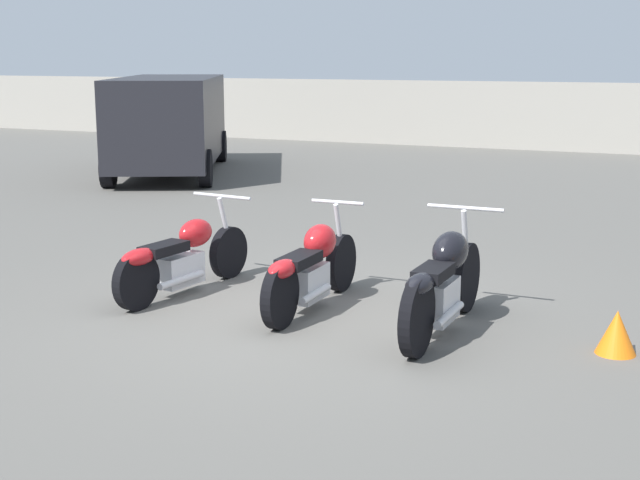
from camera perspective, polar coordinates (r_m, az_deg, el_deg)
The scene contains 7 objects.
ground_plane at distance 8.18m, azimuth -1.55°, elevation -5.17°, with size 60.00×60.00×0.00m, color #5B5954.
fence_back at distance 23.24m, azimuth 15.68°, elevation 7.57°, with size 40.00×0.04×1.72m.
motorcycle_slot_0 at distance 9.08m, azimuth -8.84°, elevation -1.11°, with size 0.73×2.03×0.93m.
motorcycle_slot_1 at distance 8.43m, azimuth -0.57°, elevation -1.78°, with size 0.56×2.01×0.96m.
motorcycle_slot_2 at distance 7.78m, azimuth 7.89°, elevation -2.69°, with size 0.71×2.09×1.02m.
parked_van at distance 18.50m, azimuth -9.60°, elevation 7.60°, with size 3.98×5.52×1.95m.
traffic_cone_far at distance 7.63m, azimuth 18.45°, elevation -5.62°, with size 0.33×0.33×0.36m.
Camera 1 is at (3.37, -7.06, 2.38)m, focal length 50.00 mm.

